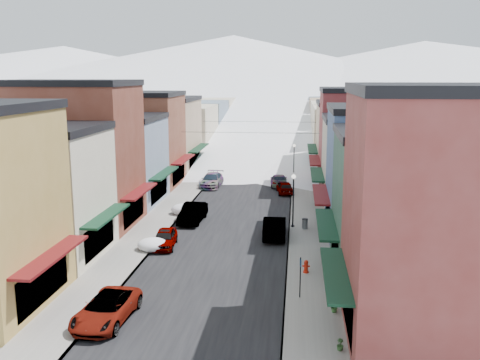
% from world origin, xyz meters
% --- Properties ---
extents(ground, '(600.00, 600.00, 0.00)m').
position_xyz_m(ground, '(0.00, 0.00, 0.00)').
color(ground, gray).
rests_on(ground, ground).
extents(road, '(10.00, 160.00, 0.01)m').
position_xyz_m(road, '(0.00, 60.00, 0.01)').
color(road, black).
rests_on(road, ground).
extents(sidewalk_left, '(3.20, 160.00, 0.15)m').
position_xyz_m(sidewalk_left, '(-6.60, 60.00, 0.07)').
color(sidewalk_left, gray).
rests_on(sidewalk_left, ground).
extents(sidewalk_right, '(3.20, 160.00, 0.15)m').
position_xyz_m(sidewalk_right, '(6.60, 60.00, 0.07)').
color(sidewalk_right, gray).
rests_on(sidewalk_right, ground).
extents(curb_left, '(0.10, 160.00, 0.15)m').
position_xyz_m(curb_left, '(-5.05, 60.00, 0.07)').
color(curb_left, slate).
rests_on(curb_left, ground).
extents(curb_right, '(0.10, 160.00, 0.15)m').
position_xyz_m(curb_right, '(5.05, 60.00, 0.07)').
color(curb_right, slate).
rests_on(curb_right, ground).
extents(bldg_l_cream, '(11.30, 8.20, 9.50)m').
position_xyz_m(bldg_l_cream, '(-13.19, 12.50, 4.76)').
color(bldg_l_cream, beige).
rests_on(bldg_l_cream, ground).
extents(bldg_l_brick_near, '(12.30, 8.20, 12.50)m').
position_xyz_m(bldg_l_brick_near, '(-13.69, 20.50, 6.26)').
color(bldg_l_brick_near, maroon).
rests_on(bldg_l_brick_near, ground).
extents(bldg_l_grayblue, '(11.30, 9.20, 9.00)m').
position_xyz_m(bldg_l_grayblue, '(-13.19, 29.00, 4.51)').
color(bldg_l_grayblue, '#7A8AA3').
rests_on(bldg_l_grayblue, ground).
extents(bldg_l_brick_far, '(13.30, 9.20, 11.00)m').
position_xyz_m(bldg_l_brick_far, '(-14.19, 38.00, 5.51)').
color(bldg_l_brick_far, brown).
rests_on(bldg_l_brick_far, ground).
extents(bldg_l_tan, '(11.30, 11.20, 10.00)m').
position_xyz_m(bldg_l_tan, '(-13.19, 48.00, 5.01)').
color(bldg_l_tan, tan).
rests_on(bldg_l_tan, ground).
extents(bldg_r_brick_near, '(12.30, 9.20, 12.50)m').
position_xyz_m(bldg_r_brick_near, '(13.69, 3.00, 6.26)').
color(bldg_r_brick_near, maroon).
rests_on(bldg_r_brick_near, ground).
extents(bldg_r_green, '(11.30, 9.20, 9.50)m').
position_xyz_m(bldg_r_green, '(13.19, 12.00, 4.76)').
color(bldg_r_green, '#224836').
rests_on(bldg_r_green, ground).
extents(bldg_r_blue, '(11.30, 9.20, 10.50)m').
position_xyz_m(bldg_r_blue, '(13.19, 21.00, 5.26)').
color(bldg_r_blue, '#3A5583').
rests_on(bldg_r_blue, ground).
extents(bldg_r_cream, '(12.30, 9.20, 9.00)m').
position_xyz_m(bldg_r_cream, '(13.69, 30.00, 4.51)').
color(bldg_r_cream, beige).
rests_on(bldg_r_cream, ground).
extents(bldg_r_brick_far, '(13.30, 9.20, 11.50)m').
position_xyz_m(bldg_r_brick_far, '(14.19, 39.00, 5.76)').
color(bldg_r_brick_far, maroon).
rests_on(bldg_r_brick_far, ground).
extents(bldg_r_tan, '(11.30, 11.20, 9.50)m').
position_xyz_m(bldg_r_tan, '(13.19, 49.00, 4.76)').
color(bldg_r_tan, tan).
rests_on(bldg_r_tan, ground).
extents(distant_blocks, '(34.00, 55.00, 8.00)m').
position_xyz_m(distant_blocks, '(0.00, 83.00, 4.00)').
color(distant_blocks, gray).
rests_on(distant_blocks, ground).
extents(mountain_ridge, '(670.00, 340.00, 34.00)m').
position_xyz_m(mountain_ridge, '(-19.47, 277.18, 14.36)').
color(mountain_ridge, silver).
rests_on(mountain_ridge, ground).
extents(overhead_cables, '(16.40, 15.04, 0.04)m').
position_xyz_m(overhead_cables, '(0.00, 47.50, 6.20)').
color(overhead_cables, black).
rests_on(overhead_cables, ground).
extents(car_white_suv, '(2.73, 5.33, 1.44)m').
position_xyz_m(car_white_suv, '(-4.30, 3.00, 0.72)').
color(car_white_suv, silver).
rests_on(car_white_suv, ground).
extents(car_silver_sedan, '(1.99, 4.18, 1.38)m').
position_xyz_m(car_silver_sedan, '(-4.30, 15.63, 0.69)').
color(car_silver_sedan, '#95989C').
rests_on(car_silver_sedan, ground).
extents(car_dark_hatch, '(1.96, 5.08, 1.65)m').
position_xyz_m(car_dark_hatch, '(-3.55, 22.83, 0.82)').
color(car_dark_hatch, black).
rests_on(car_dark_hatch, ground).
extents(car_silver_wagon, '(2.38, 5.51, 1.58)m').
position_xyz_m(car_silver_wagon, '(-4.30, 38.08, 0.79)').
color(car_silver_wagon, gray).
rests_on(car_silver_wagon, ground).
extents(car_green_sedan, '(1.93, 5.19, 1.69)m').
position_xyz_m(car_green_sedan, '(3.89, 19.09, 0.85)').
color(car_green_sedan, black).
rests_on(car_green_sedan, ground).
extents(car_gray_suv, '(2.17, 4.23, 1.38)m').
position_xyz_m(car_gray_suv, '(4.30, 35.36, 0.69)').
color(car_gray_suv, gray).
rests_on(car_gray_suv, ground).
extents(car_black_sedan, '(2.22, 4.88, 1.38)m').
position_xyz_m(car_black_sedan, '(3.50, 39.37, 0.69)').
color(car_black_sedan, black).
rests_on(car_black_sedan, ground).
extents(car_lane_silver, '(2.57, 5.11, 1.67)m').
position_xyz_m(car_lane_silver, '(-2.20, 61.71, 0.83)').
color(car_lane_silver, '#A9ABB2').
rests_on(car_lane_silver, ground).
extents(car_lane_white, '(2.74, 5.80, 1.60)m').
position_xyz_m(car_lane_white, '(1.36, 67.27, 0.80)').
color(car_lane_white, silver).
rests_on(car_lane_white, ground).
extents(fire_hydrant, '(0.50, 0.38, 0.85)m').
position_xyz_m(fire_hydrant, '(6.32, 10.98, 0.54)').
color(fire_hydrant, '#B81A09').
rests_on(fire_hydrant, sidewalk_right).
extents(parking_sign, '(0.10, 0.33, 2.44)m').
position_xyz_m(parking_sign, '(5.91, 6.95, 1.58)').
color(parking_sign, black).
rests_on(parking_sign, sidewalk_right).
extents(trash_can, '(0.51, 0.51, 0.86)m').
position_xyz_m(trash_can, '(6.35, 21.25, 0.59)').
color(trash_can, slate).
rests_on(trash_can, sidewalk_right).
extents(streetlamp_near, '(0.38, 0.38, 4.54)m').
position_xyz_m(streetlamp_near, '(5.34, 21.77, 3.01)').
color(streetlamp_near, black).
rests_on(streetlamp_near, sidewalk_right).
extents(streetlamp_far, '(0.35, 0.35, 4.23)m').
position_xyz_m(streetlamp_far, '(5.20, 44.14, 2.82)').
color(streetlamp_far, black).
rests_on(streetlamp_far, sidewalk_right).
extents(planter_near, '(0.65, 0.60, 0.60)m').
position_xyz_m(planter_near, '(7.80, 5.15, 0.45)').
color(planter_near, '#32632C').
rests_on(planter_near, sidewalk_right).
extents(planter_far, '(0.42, 0.42, 0.58)m').
position_xyz_m(planter_far, '(7.78, 1.00, 0.44)').
color(planter_far, '#2F5326').
rests_on(planter_far, sidewalk_right).
extents(snow_pile_near, '(2.39, 2.67, 1.01)m').
position_xyz_m(snow_pile_near, '(-4.88, 14.62, 0.48)').
color(snow_pile_near, white).
rests_on(snow_pile_near, ground).
extents(snow_pile_mid, '(2.62, 2.81, 1.11)m').
position_xyz_m(snow_pile_mid, '(-4.69, 25.09, 0.53)').
color(snow_pile_mid, white).
rests_on(snow_pile_mid, ground).
extents(snow_pile_far, '(2.46, 2.72, 1.04)m').
position_xyz_m(snow_pile_far, '(-4.62, 38.30, 0.50)').
color(snow_pile_far, white).
rests_on(snow_pile_far, ground).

